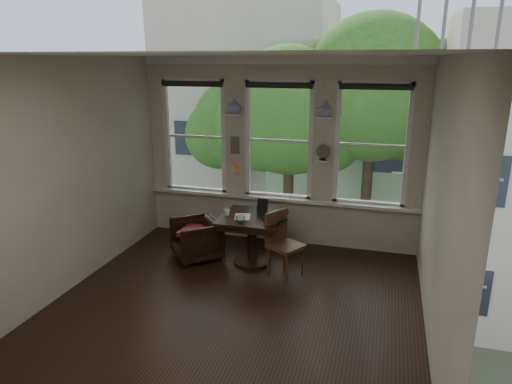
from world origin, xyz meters
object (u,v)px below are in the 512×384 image
(side_chair_right, at_px, (286,246))
(mug, at_px, (227,212))
(laptop, at_px, (273,221))
(armchair_left, at_px, (196,239))
(table, at_px, (252,240))

(side_chair_right, relative_size, mug, 9.25)
(mug, bearing_deg, laptop, -6.64)
(armchair_left, distance_m, side_chair_right, 1.46)
(laptop, bearing_deg, table, 175.19)
(side_chair_right, bearing_deg, laptop, 90.97)
(table, relative_size, armchair_left, 1.31)
(laptop, xyz_separation_m, mug, (-0.72, 0.08, 0.03))
(table, distance_m, armchair_left, 0.88)
(laptop, bearing_deg, mug, -169.84)
(armchair_left, xyz_separation_m, mug, (0.50, -0.00, 0.48))
(side_chair_right, xyz_separation_m, laptop, (-0.22, 0.12, 0.30))
(table, xyz_separation_m, laptop, (0.35, -0.14, 0.39))
(table, xyz_separation_m, mug, (-0.37, -0.05, 0.42))
(mug, bearing_deg, table, 8.42)
(armchair_left, xyz_separation_m, side_chair_right, (1.44, -0.20, 0.15))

